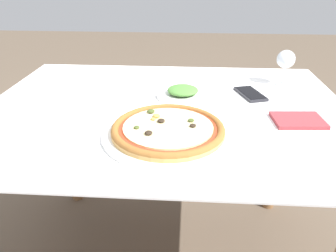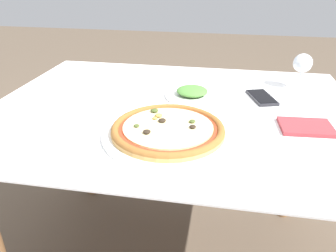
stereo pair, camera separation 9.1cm
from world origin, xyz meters
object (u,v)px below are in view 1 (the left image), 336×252
wine_glass_far_left (286,60)px  side_plate (183,93)px  cell_phone (250,94)px  dining_table (166,130)px  fork (65,147)px  pizza_plate (168,130)px

wine_glass_far_left → side_plate: 0.43m
cell_phone → dining_table: bearing=-156.7°
fork → cell_phone: 0.69m
side_plate → dining_table: bearing=-118.2°
dining_table → cell_phone: (0.30, 0.13, 0.09)m
fork → wine_glass_far_left: 0.89m
wine_glass_far_left → fork: bearing=-141.6°
dining_table → side_plate: size_ratio=6.43×
dining_table → side_plate: bearing=61.8°
dining_table → pizza_plate: size_ratio=3.32×
pizza_plate → fork: pizza_plate is taller
pizza_plate → side_plate: bearing=83.7°
dining_table → wine_glass_far_left: 0.55m
wine_glass_far_left → cell_phone: (-0.15, -0.13, -0.09)m
dining_table → cell_phone: size_ratio=7.80×
dining_table → pizza_plate: bearing=-84.0°
cell_phone → wine_glass_far_left: bearing=42.0°
cell_phone → side_plate: side_plate is taller
pizza_plate → dining_table: bearing=96.0°
wine_glass_far_left → side_plate: wine_glass_far_left is taller
fork → cell_phone: cell_phone is taller
dining_table → cell_phone: cell_phone is taller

